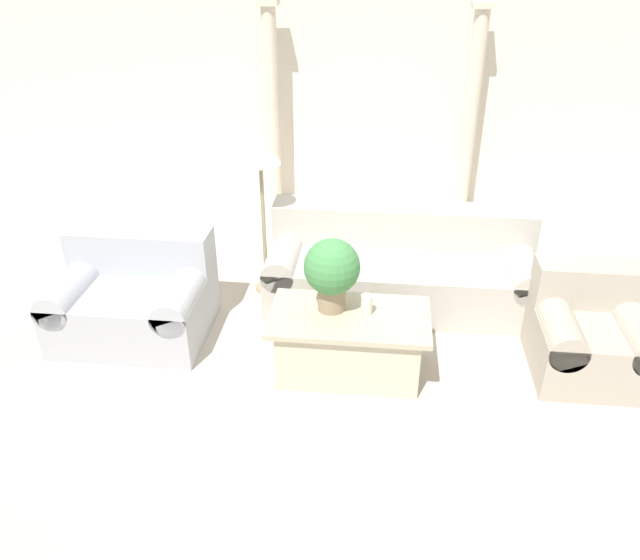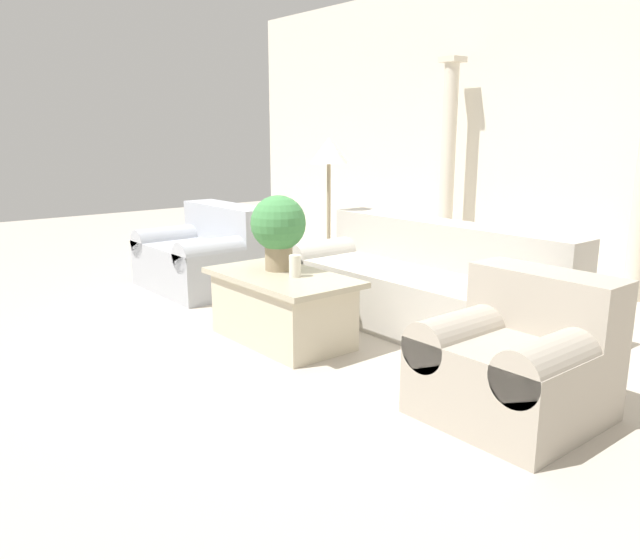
{
  "view_description": "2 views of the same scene",
  "coord_description": "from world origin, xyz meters",
  "px_view_note": "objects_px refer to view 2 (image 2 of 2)",
  "views": [
    {
      "loc": [
        0.24,
        -4.28,
        2.96
      ],
      "look_at": [
        -0.2,
        -0.21,
        0.63
      ],
      "focal_mm": 35.0,
      "sensor_mm": 36.0,
      "label": 1
    },
    {
      "loc": [
        3.61,
        -3.03,
        1.5
      ],
      "look_at": [
        0.23,
        -0.26,
        0.46
      ],
      "focal_mm": 35.0,
      "sensor_mm": 36.0,
      "label": 2
    }
  ],
  "objects_px": {
    "coffee_table": "(282,307)",
    "armchair": "(518,358)",
    "floor_lamp": "(329,162)",
    "sofa_long": "(425,285)",
    "loveseat": "(206,254)",
    "potted_plant": "(278,227)"
  },
  "relations": [
    {
      "from": "sofa_long",
      "to": "loveseat",
      "type": "height_order",
      "value": "same"
    },
    {
      "from": "floor_lamp",
      "to": "loveseat",
      "type": "bearing_deg",
      "value": -140.64
    },
    {
      "from": "sofa_long",
      "to": "armchair",
      "type": "height_order",
      "value": "sofa_long"
    },
    {
      "from": "loveseat",
      "to": "coffee_table",
      "type": "distance_m",
      "value": 1.83
    },
    {
      "from": "loveseat",
      "to": "potted_plant",
      "type": "relative_size",
      "value": 2.15
    },
    {
      "from": "coffee_table",
      "to": "loveseat",
      "type": "bearing_deg",
      "value": 168.01
    },
    {
      "from": "sofa_long",
      "to": "loveseat",
      "type": "distance_m",
      "value": 2.29
    },
    {
      "from": "sofa_long",
      "to": "floor_lamp",
      "type": "distance_m",
      "value": 1.53
    },
    {
      "from": "coffee_table",
      "to": "armchair",
      "type": "bearing_deg",
      "value": 7.9
    },
    {
      "from": "potted_plant",
      "to": "armchair",
      "type": "height_order",
      "value": "potted_plant"
    },
    {
      "from": "floor_lamp",
      "to": "armchair",
      "type": "xyz_separation_m",
      "value": [
        2.64,
        -0.9,
        -0.91
      ]
    },
    {
      "from": "sofa_long",
      "to": "loveseat",
      "type": "xyz_separation_m",
      "value": [
        -2.17,
        -0.73,
        0.01
      ]
    },
    {
      "from": "potted_plant",
      "to": "armchair",
      "type": "xyz_separation_m",
      "value": [
        1.94,
        0.17,
        -0.5
      ]
    },
    {
      "from": "coffee_table",
      "to": "armchair",
      "type": "relative_size",
      "value": 1.39
    },
    {
      "from": "armchair",
      "to": "coffee_table",
      "type": "bearing_deg",
      "value": -172.1
    },
    {
      "from": "floor_lamp",
      "to": "armchair",
      "type": "distance_m",
      "value": 2.94
    },
    {
      "from": "sofa_long",
      "to": "coffee_table",
      "type": "relative_size",
      "value": 1.99
    },
    {
      "from": "loveseat",
      "to": "coffee_table",
      "type": "height_order",
      "value": "loveseat"
    },
    {
      "from": "coffee_table",
      "to": "potted_plant",
      "type": "distance_m",
      "value": 0.59
    },
    {
      "from": "loveseat",
      "to": "coffee_table",
      "type": "bearing_deg",
      "value": -11.99
    },
    {
      "from": "loveseat",
      "to": "floor_lamp",
      "type": "xyz_separation_m",
      "value": [
        0.94,
        0.77,
        0.9
      ]
    },
    {
      "from": "sofa_long",
      "to": "armchair",
      "type": "distance_m",
      "value": 1.66
    }
  ]
}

